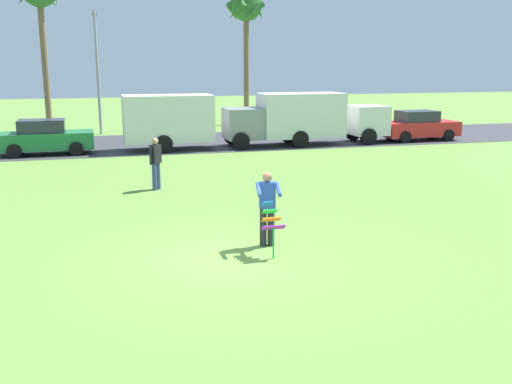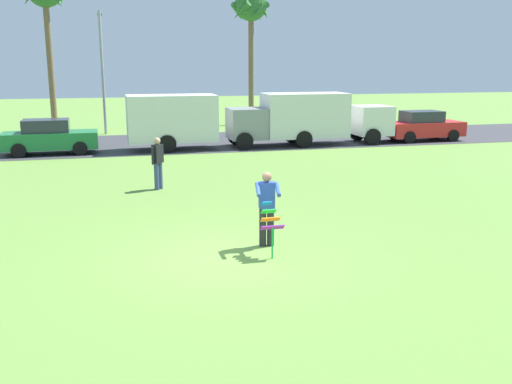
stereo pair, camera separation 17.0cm
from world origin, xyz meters
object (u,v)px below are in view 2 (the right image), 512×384
Objects in this scene: palm_tree_centre_far at (251,11)px; streetlight_pole at (102,65)px; parked_car_green at (50,137)px; person_kite_flyer at (267,206)px; person_walker_near at (158,162)px; parked_truck_white_box at (320,117)px; kite_held at (270,221)px; parked_car_red at (423,126)px; parked_truck_grey_van at (189,120)px.

palm_tree_centre_far is 1.27× the size of streetlight_pole.
palm_tree_centre_far reaches higher than parked_car_green.
streetlight_pole reaches higher than person_kite_flyer.
parked_car_green is 9.77m from person_walker_near.
parked_truck_white_box is 0.96× the size of streetlight_pole.
kite_held is at bearing -81.45° from streetlight_pole.
kite_held is 0.67× the size of person_walker_near.
person_kite_flyer is 20.20m from parked_car_red.
parked_car_red is (19.02, -0.00, 0.00)m from parked_car_green.
person_kite_flyer reaches higher than parked_car_green.
parked_car_green is 8.44m from streetlight_pole.
parked_truck_grey_van is 12.61m from parked_car_red.
parked_truck_white_box is at bearing 65.69° from person_kite_flyer.
kite_held is 0.27× the size of parked_car_red.
parked_truck_grey_van is 0.76× the size of palm_tree_centre_far.
parked_truck_white_box is at bearing 0.00° from parked_car_green.
palm_tree_centre_far is at bearing 67.88° from person_walker_near.
parked_truck_grey_van is at bearing 88.49° from kite_held.
person_kite_flyer is 23.43m from streetlight_pole.
parked_truck_white_box is 12.18m from palm_tree_centre_far.
parked_car_green is at bearing -179.99° from parked_truck_grey_van.
parked_truck_grey_van is (6.43, 0.00, 0.64)m from parked_car_green.
parked_car_green is 0.48× the size of palm_tree_centre_far.
person_kite_flyer is at bearing -129.72° from parked_car_red.
parked_truck_grey_van is (0.43, 16.25, 0.62)m from kite_held.
palm_tree_centre_far is at bearing 123.39° from parked_car_red.
parked_car_red is at bearing -0.01° from parked_truck_white_box.
person_kite_flyer is at bearing 81.24° from kite_held.
person_kite_flyer is at bearing -91.18° from parked_truck_grey_van.
palm_tree_centre_far reaches higher than person_walker_near.
parked_car_green is 17.35m from palm_tree_centre_far.
streetlight_pole is 4.05× the size of person_walker_near.
streetlight_pole reaches higher than person_walker_near.
parked_truck_white_box reaches higher than person_walker_near.
palm_tree_centre_far is (-6.95, 10.54, 6.64)m from parked_car_red.
streetlight_pole is (-3.99, 7.40, 2.59)m from parked_truck_grey_van.
person_kite_flyer reaches higher than kite_held.
person_walker_near reaches higher than parked_car_green.
parked_truck_white_box is at bearing 44.66° from person_walker_near.
parked_car_green reaches higher than kite_held.
parked_truck_grey_van is 1.58× the size of parked_car_red.
streetlight_pole reaches higher than kite_held.
parked_truck_white_box is at bearing -84.27° from palm_tree_centre_far.
parked_truck_grey_van reaches higher than parked_car_red.
parked_truck_grey_van reaches higher than person_kite_flyer.
kite_held is at bearing -76.41° from person_walker_near.
kite_held is at bearing -91.51° from parked_truck_grey_van.
parked_truck_white_box is (7.13, 16.25, 0.62)m from kite_held.
kite_held is 0.17× the size of streetlight_pole.
parked_truck_white_box is (13.13, 0.00, 0.64)m from parked_car_green.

